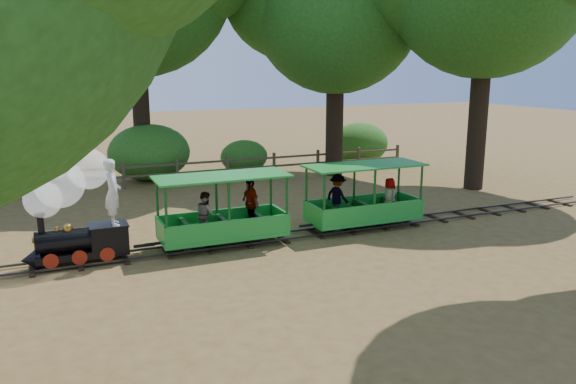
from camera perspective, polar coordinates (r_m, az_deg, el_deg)
name	(u,v)px	position (r m, az deg, el deg)	size (l,w,h in m)	color
ground	(281,239)	(14.86, -0.71, -4.76)	(90.00, 90.00, 0.00)	olive
track	(281,236)	(14.84, -0.71, -4.51)	(22.00, 1.00, 0.10)	#3F3D3A
locomotive	(72,200)	(13.49, -21.11, -0.72)	(2.33, 1.10, 2.68)	black
carriage_front	(226,216)	(14.17, -6.34, -2.46)	(3.31, 1.35, 1.72)	green
carriage_rear	(360,202)	(15.70, 7.32, -1.01)	(3.31, 1.35, 1.72)	green
fence	(203,168)	(22.13, -8.66, 2.43)	(18.10, 0.10, 1.00)	brown
shrub_mid_w	(149,152)	(22.94, -13.91, 3.92)	(3.23, 2.49, 2.24)	#2D6B1E
shrub_mid_e	(244,157)	(23.94, -4.48, 3.61)	(2.04, 1.57, 1.41)	#2D6B1E
shrub_east	(359,144)	(26.22, 7.25, 4.91)	(2.80, 2.15, 1.94)	#2D6B1E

